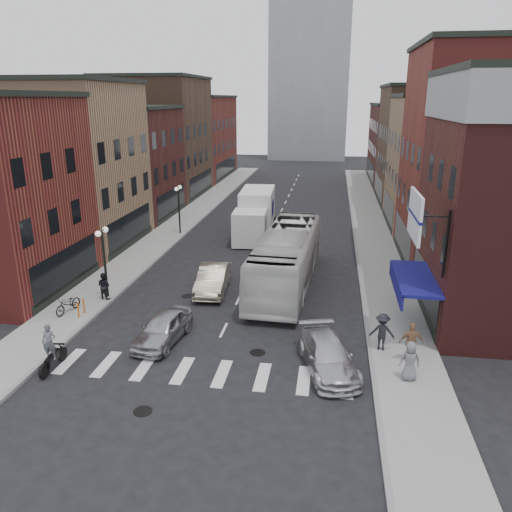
{
  "coord_description": "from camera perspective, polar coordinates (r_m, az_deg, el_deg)",
  "views": [
    {
      "loc": [
        4.97,
        -20.84,
        10.94
      ],
      "look_at": [
        0.76,
        6.62,
        2.12
      ],
      "focal_mm": 35.0,
      "sensor_mm": 36.0,
      "label": 1
    }
  ],
  "objects": [
    {
      "name": "curb_car",
      "position": [
        21.45,
        8.24,
        -11.21
      ],
      "size": [
        3.06,
        4.93,
        1.33
      ],
      "primitive_type": "imported",
      "rotation": [
        0.0,
        0.0,
        0.28
      ],
      "color": "#BAB9BE",
      "rests_on": "ground"
    },
    {
      "name": "sidewalk_right",
      "position": [
        44.34,
        13.03,
        2.97
      ],
      "size": [
        3.0,
        74.0,
        0.15
      ],
      "primitive_type": "cube",
      "color": "gray",
      "rests_on": "ground"
    },
    {
      "name": "curb_left",
      "position": [
        45.81,
        -6.7,
        3.68
      ],
      "size": [
        0.2,
        74.0,
        0.16
      ],
      "primitive_type": "cube",
      "color": "gray",
      "rests_on": "ground"
    },
    {
      "name": "box_truck",
      "position": [
        41.01,
        -0.08,
        4.77
      ],
      "size": [
        2.89,
        8.58,
        3.68
      ],
      "rotation": [
        0.0,
        0.0,
        0.06
      ],
      "color": "white",
      "rests_on": "ground"
    },
    {
      "name": "bldg_left_far_a",
      "position": [
        59.46,
        -11.22,
        13.16
      ],
      "size": [
        10.3,
        12.2,
        13.3
      ],
      "color": "#4C3426",
      "rests_on": "ground"
    },
    {
      "name": "sedan_left_near",
      "position": [
        23.89,
        -10.57,
        -8.09
      ],
      "size": [
        2.13,
        4.28,
        1.4
      ],
      "primitive_type": "imported",
      "rotation": [
        0.0,
        0.0,
        -0.12
      ],
      "color": "#A9AAAE",
      "rests_on": "ground"
    },
    {
      "name": "ground",
      "position": [
        24.06,
        -4.24,
        -9.48
      ],
      "size": [
        160.0,
        160.0,
        0.0
      ],
      "primitive_type": "plane",
      "color": "black",
      "rests_on": "ground"
    },
    {
      "name": "distant_tower",
      "position": [
        99.96,
        6.42,
        25.61
      ],
      "size": [
        14.0,
        14.0,
        50.0
      ],
      "primitive_type": "cube",
      "color": "#9399A0",
      "rests_on": "ground"
    },
    {
      "name": "bldg_right_mid_a",
      "position": [
        36.45,
        25.04,
        10.04
      ],
      "size": [
        10.3,
        10.2,
        14.3
      ],
      "color": "maroon",
      "rests_on": "ground"
    },
    {
      "name": "ped_right_c",
      "position": [
        21.13,
        17.18,
        -11.39
      ],
      "size": [
        0.85,
        0.59,
        1.65
      ],
      "primitive_type": "imported",
      "rotation": [
        0.0,
        0.0,
        3.23
      ],
      "color": "slate",
      "rests_on": "sidewalk_right"
    },
    {
      "name": "bldg_right_mid_b",
      "position": [
        46.25,
        21.51,
        9.86
      ],
      "size": [
        10.3,
        10.2,
        11.3
      ],
      "color": "#A47B5A",
      "rests_on": "ground"
    },
    {
      "name": "sedan_left_far",
      "position": [
        29.48,
        -4.95,
        -2.66
      ],
      "size": [
        1.93,
        4.71,
        1.52
      ],
      "primitive_type": "imported",
      "rotation": [
        0.0,
        0.0,
        0.07
      ],
      "color": "beige",
      "rests_on": "ground"
    },
    {
      "name": "motorcycle_rider",
      "position": [
        22.75,
        -22.42,
        -9.77
      ],
      "size": [
        0.62,
        2.07,
        2.11
      ],
      "rotation": [
        0.0,
        0.0,
        0.14
      ],
      "color": "black",
      "rests_on": "ground"
    },
    {
      "name": "bldg_right_far_b",
      "position": [
        70.79,
        17.23,
        12.17
      ],
      "size": [
        10.3,
        16.2,
        10.3
      ],
      "color": "#461919",
      "rests_on": "ground"
    },
    {
      "name": "transit_bus",
      "position": [
        30.11,
        3.51,
        -0.23
      ],
      "size": [
        3.58,
        12.57,
        3.46
      ],
      "primitive_type": "imported",
      "rotation": [
        0.0,
        0.0,
        -0.05
      ],
      "color": "silver",
      "rests_on": "ground"
    },
    {
      "name": "bike_rack",
      "position": [
        27.5,
        -19.35,
        -5.64
      ],
      "size": [
        0.08,
        0.68,
        0.8
      ],
      "color": "#D8590C",
      "rests_on": "sidewalk_left"
    },
    {
      "name": "ped_right_b",
      "position": [
        22.55,
        17.35,
        -9.34
      ],
      "size": [
        1.07,
        0.61,
        1.75
      ],
      "primitive_type": "imported",
      "rotation": [
        0.0,
        0.0,
        3.24
      ],
      "color": "#92694A",
      "rests_on": "sidewalk_right"
    },
    {
      "name": "parked_bicycle",
      "position": [
        28.09,
        -20.68,
        -5.15
      ],
      "size": [
        0.99,
        1.87,
        0.93
      ],
      "primitive_type": "imported",
      "rotation": [
        0.0,
        0.0,
        -0.22
      ],
      "color": "black",
      "rests_on": "sidewalk_left"
    },
    {
      "name": "bldg_left_far_b",
      "position": [
        72.83,
        -7.41,
        13.32
      ],
      "size": [
        10.3,
        16.2,
        11.3
      ],
      "color": "maroon",
      "rests_on": "ground"
    },
    {
      "name": "ped_right_a",
      "position": [
        23.14,
        14.21,
        -8.37
      ],
      "size": [
        1.16,
        0.66,
        1.72
      ],
      "primitive_type": "imported",
      "rotation": [
        0.0,
        0.0,
        3.04
      ],
      "color": "black",
      "rests_on": "sidewalk_right"
    },
    {
      "name": "streetlamp_near",
      "position": [
        28.89,
        -17.03,
        0.69
      ],
      "size": [
        0.32,
        1.22,
        4.11
      ],
      "color": "black",
      "rests_on": "ground"
    },
    {
      "name": "bldg_left_mid_a",
      "position": [
        40.44,
        -21.25,
        9.65
      ],
      "size": [
        10.3,
        10.2,
        12.3
      ],
      "color": "#A47B5A",
      "rests_on": "ground"
    },
    {
      "name": "sidewalk_left",
      "position": [
        46.21,
        -8.5,
        3.82
      ],
      "size": [
        3.0,
        74.0,
        0.15
      ],
      "primitive_type": "cube",
      "color": "gray",
      "rests_on": "ground"
    },
    {
      "name": "billboard_sign",
      "position": [
        22.17,
        17.94,
        4.23
      ],
      "size": [
        1.52,
        3.0,
        3.7
      ],
      "color": "black",
      "rests_on": "ground"
    },
    {
      "name": "awning_blue",
      "position": [
        25.09,
        17.28,
        -2.56
      ],
      "size": [
        1.8,
        5.0,
        0.78
      ],
      "color": "navy",
      "rests_on": "ground"
    },
    {
      "name": "bldg_left_mid_b",
      "position": [
        49.42,
        -15.42,
        10.28
      ],
      "size": [
        10.3,
        10.2,
        10.3
      ],
      "color": "#461919",
      "rests_on": "ground"
    },
    {
      "name": "streetlamp_far",
      "position": [
        41.55,
        -8.83,
        6.27
      ],
      "size": [
        0.32,
        1.22,
        4.11
      ],
      "color": "black",
      "rests_on": "ground"
    },
    {
      "name": "crosswalk_stripes",
      "position": [
        21.51,
        -6.05,
        -13.06
      ],
      "size": [
        12.0,
        2.2,
        0.01
      ],
      "primitive_type": "cube",
      "color": "silver",
      "rests_on": "ground"
    },
    {
      "name": "bldg_right_far_a",
      "position": [
        56.93,
        19.26,
        11.84
      ],
      "size": [
        10.3,
        12.2,
        12.3
      ],
      "color": "#4C3426",
      "rests_on": "ground"
    },
    {
      "name": "curb_right",
      "position": [
        44.26,
        11.09,
        2.98
      ],
      "size": [
        0.2,
        74.0,
        0.16
      ],
      "primitive_type": "cube",
      "color": "gray",
      "rests_on": "ground"
    },
    {
      "name": "ped_left_solo",
      "position": [
        29.19,
        -16.99,
        -3.27
      ],
      "size": [
        0.83,
        0.6,
        1.53
      ],
      "primitive_type": "imported",
      "rotation": [
        0.0,
        0.0,
        2.88
      ],
      "color": "black",
      "rests_on": "sidewalk_left"
    }
  ]
}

